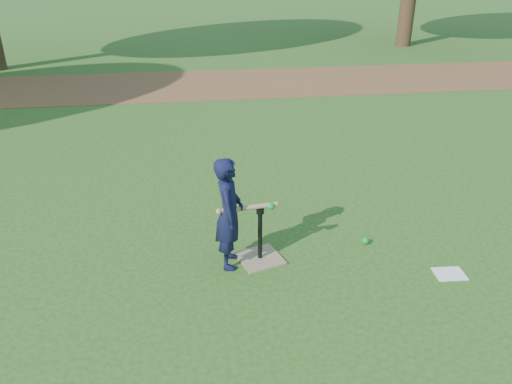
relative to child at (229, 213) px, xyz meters
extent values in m
plane|color=#285116|center=(0.57, 0.23, -0.59)|extent=(80.00, 80.00, 0.00)
cube|color=brown|center=(0.57, 7.73, -0.59)|extent=(24.00, 3.00, 0.01)
imported|color=black|center=(0.00, 0.00, 0.00)|extent=(0.34, 0.47, 1.19)
sphere|color=#0D9828|center=(1.53, 0.16, -0.55)|extent=(0.08, 0.08, 0.08)
cube|color=white|center=(2.18, -0.51, -0.59)|extent=(0.31, 0.25, 0.01)
cube|color=#937F5D|center=(0.32, 0.03, -0.58)|extent=(0.54, 0.54, 0.02)
cylinder|color=black|center=(0.32, 0.03, -0.29)|extent=(0.05, 0.05, 0.55)
cylinder|color=black|center=(0.32, 0.03, -0.01)|extent=(0.08, 0.08, 0.06)
cylinder|color=tan|center=(0.20, 0.01, 0.05)|extent=(0.60, 0.12, 0.05)
sphere|color=tan|center=(-0.10, -0.03, 0.05)|extent=(0.06, 0.06, 0.06)
sphere|color=#0D9828|center=(0.43, 0.02, 0.04)|extent=(0.08, 0.08, 0.08)
camera|label=1|loc=(-0.35, -4.37, 2.37)|focal=35.00mm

